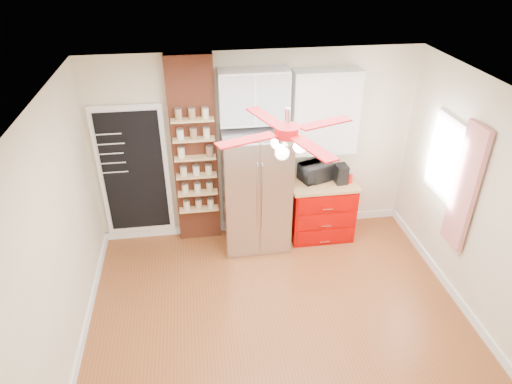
{
  "coord_description": "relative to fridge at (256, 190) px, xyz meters",
  "views": [
    {
      "loc": [
        -0.84,
        -3.77,
        4.06
      ],
      "look_at": [
        -0.16,
        0.9,
        1.28
      ],
      "focal_mm": 32.0,
      "sensor_mm": 36.0,
      "label": 1
    }
  ],
  "objects": [
    {
      "name": "floor",
      "position": [
        0.05,
        -1.63,
        -0.88
      ],
      "size": [
        4.5,
        4.5,
        0.0
      ],
      "primitive_type": "plane",
      "color": "brown",
      "rests_on": "ground"
    },
    {
      "name": "ceiling",
      "position": [
        0.05,
        -1.63,
        1.83
      ],
      "size": [
        4.5,
        4.5,
        0.0
      ],
      "primitive_type": "plane",
      "color": "white",
      "rests_on": "wall_back"
    },
    {
      "name": "wall_back",
      "position": [
        0.05,
        0.37,
        0.48
      ],
      "size": [
        4.5,
        0.02,
        2.7
      ],
      "primitive_type": "cube",
      "color": "beige",
      "rests_on": "floor"
    },
    {
      "name": "wall_left",
      "position": [
        -2.2,
        -1.63,
        0.48
      ],
      "size": [
        0.02,
        4.0,
        2.7
      ],
      "primitive_type": "cube",
      "color": "beige",
      "rests_on": "floor"
    },
    {
      "name": "wall_right",
      "position": [
        2.3,
        -1.63,
        0.48
      ],
      "size": [
        0.02,
        4.0,
        2.7
      ],
      "primitive_type": "cube",
      "color": "beige",
      "rests_on": "floor"
    },
    {
      "name": "chalkboard",
      "position": [
        -1.65,
        0.33,
        0.23
      ],
      "size": [
        0.95,
        0.05,
        1.95
      ],
      "color": "white",
      "rests_on": "wall_back"
    },
    {
      "name": "brick_pillar",
      "position": [
        -0.8,
        0.29,
        0.48
      ],
      "size": [
        0.6,
        0.16,
        2.7
      ],
      "primitive_type": "cube",
      "color": "brown",
      "rests_on": "floor"
    },
    {
      "name": "fridge",
      "position": [
        0.0,
        0.0,
        0.0
      ],
      "size": [
        0.9,
        0.7,
        1.75
      ],
      "primitive_type": "cube",
      "color": "#B7B7BC",
      "rests_on": "floor"
    },
    {
      "name": "upper_glass_cabinet",
      "position": [
        0.0,
        0.2,
        1.27
      ],
      "size": [
        0.9,
        0.35,
        0.7
      ],
      "primitive_type": "cube",
      "color": "white",
      "rests_on": "wall_back"
    },
    {
      "name": "red_cabinet",
      "position": [
        0.97,
        0.05,
        -0.42
      ],
      "size": [
        0.94,
        0.64,
        0.9
      ],
      "color": "#AE0200",
      "rests_on": "floor"
    },
    {
      "name": "upper_shelf_unit",
      "position": [
        0.97,
        0.22,
        1.0
      ],
      "size": [
        0.9,
        0.3,
        1.15
      ],
      "primitive_type": "cube",
      "color": "white",
      "rests_on": "wall_back"
    },
    {
      "name": "window",
      "position": [
        2.28,
        -0.73,
        0.68
      ],
      "size": [
        0.04,
        0.75,
        1.05
      ],
      "primitive_type": "cube",
      "color": "white",
      "rests_on": "wall_right"
    },
    {
      "name": "curtain",
      "position": [
        2.23,
        -1.28,
        0.57
      ],
      "size": [
        0.06,
        0.4,
        1.55
      ],
      "primitive_type": "cube",
      "color": "red",
      "rests_on": "wall_right"
    },
    {
      "name": "ceiling_fan",
      "position": [
        0.05,
        -1.63,
        1.55
      ],
      "size": [
        1.4,
        1.4,
        0.44
      ],
      "color": "silver",
      "rests_on": "ceiling"
    },
    {
      "name": "toaster_oven",
      "position": [
        0.88,
        0.14,
        0.15
      ],
      "size": [
        0.53,
        0.45,
        0.25
      ],
      "primitive_type": "imported",
      "rotation": [
        0.0,
        0.0,
        0.35
      ],
      "color": "black",
      "rests_on": "red_cabinet"
    },
    {
      "name": "coffee_maker",
      "position": [
        1.21,
        -0.0,
        0.16
      ],
      "size": [
        0.17,
        0.2,
        0.27
      ],
      "primitive_type": "cube",
      "rotation": [
        0.0,
        0.0,
        0.06
      ],
      "color": "black",
      "rests_on": "red_cabinet"
    },
    {
      "name": "canister_left",
      "position": [
        1.33,
        -0.02,
        0.1
      ],
      "size": [
        0.11,
        0.11,
        0.15
      ],
      "primitive_type": "cylinder",
      "rotation": [
        0.0,
        0.0,
        0.14
      ],
      "color": "#B70C0A",
      "rests_on": "red_cabinet"
    },
    {
      "name": "canister_right",
      "position": [
        1.34,
        0.11,
        0.09
      ],
      "size": [
        0.13,
        0.13,
        0.13
      ],
      "primitive_type": "cylinder",
      "rotation": [
        0.0,
        0.0,
        0.32
      ],
      "color": "#B20923",
      "rests_on": "red_cabinet"
    },
    {
      "name": "pantry_jar_oats",
      "position": [
        -0.98,
        0.16,
        0.57
      ],
      "size": [
        0.11,
        0.11,
        0.14
      ],
      "primitive_type": "cylinder",
      "rotation": [
        0.0,
        0.0,
        0.28
      ],
      "color": "beige",
      "rests_on": "brick_pillar"
    },
    {
      "name": "pantry_jar_beans",
      "position": [
        -0.6,
        0.14,
        0.57
      ],
      "size": [
        0.13,
        0.13,
        0.14
      ],
      "primitive_type": "cylinder",
      "rotation": [
        0.0,
        0.0,
        0.39
      ],
      "color": "#8B6247",
      "rests_on": "brick_pillar"
    }
  ]
}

